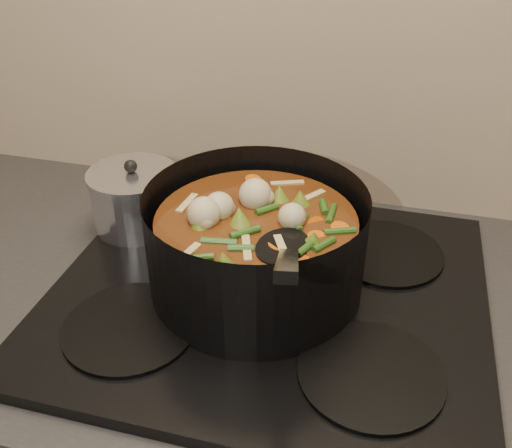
# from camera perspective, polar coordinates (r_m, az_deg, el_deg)

# --- Properties ---
(stovetop) EXTENTS (0.62, 0.54, 0.03)m
(stovetop) POSITION_cam_1_polar(r_m,az_deg,el_deg) (0.85, 1.27, -6.86)
(stovetop) COLOR black
(stovetop) RESTS_ON counter
(stockpot) EXTENTS (0.31, 0.41, 0.23)m
(stockpot) POSITION_cam_1_polar(r_m,az_deg,el_deg) (0.80, 0.02, -2.19)
(stockpot) COLOR black
(stockpot) RESTS_ON stovetop
(saucepan) EXTENTS (0.15, 0.15, 0.12)m
(saucepan) POSITION_cam_1_polar(r_m,az_deg,el_deg) (0.98, -12.02, 2.53)
(saucepan) COLOR silver
(saucepan) RESTS_ON stovetop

